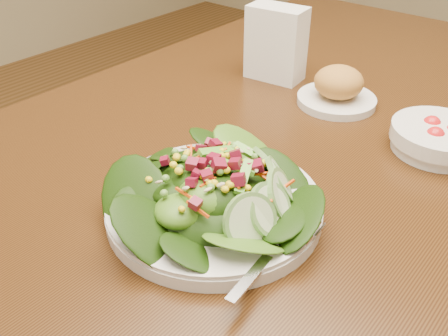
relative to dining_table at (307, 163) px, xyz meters
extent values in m
cube|color=#43280F|center=(0.00, 0.00, 0.08)|extent=(0.90, 1.40, 0.04)
cylinder|color=#4C2C12|center=(-0.39, 0.64, -0.29)|extent=(0.07, 0.07, 0.71)
cylinder|color=#4C2C12|center=(-0.03, 1.02, -0.43)|extent=(0.04, 0.04, 0.43)
cylinder|color=silver|center=(0.04, -0.32, 0.11)|extent=(0.28, 0.28, 0.02)
ellipsoid|color=black|center=(0.04, -0.32, 0.14)|extent=(0.19, 0.19, 0.04)
cube|color=silver|center=(0.16, -0.35, 0.12)|extent=(0.05, 0.18, 0.01)
cylinder|color=silver|center=(0.01, 0.07, 0.11)|extent=(0.14, 0.14, 0.01)
ellipsoid|color=#B96F33|center=(0.01, 0.07, 0.14)|extent=(0.09, 0.09, 0.06)
cylinder|color=silver|center=(0.21, 0.02, 0.12)|extent=(0.15, 0.15, 0.04)
sphere|color=red|center=(0.19, 0.03, 0.13)|extent=(0.03, 0.03, 0.03)
sphere|color=red|center=(0.21, 0.00, 0.13)|extent=(0.03, 0.03, 0.03)
cube|color=white|center=(-0.15, 0.09, 0.17)|extent=(0.12, 0.07, 0.15)
cube|color=white|center=(-0.15, 0.09, 0.18)|extent=(0.10, 0.06, 0.12)
camera|label=1|loc=(0.39, -0.71, 0.51)|focal=40.00mm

